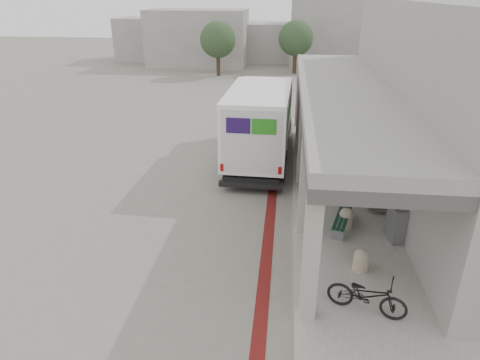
# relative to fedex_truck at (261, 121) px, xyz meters

# --- Properties ---
(ground) EXTENTS (120.00, 120.00, 0.00)m
(ground) POSITION_rel_fedex_truck_xyz_m (-0.25, -7.15, -1.85)
(ground) COLOR slate
(ground) RESTS_ON ground
(bike_lane_stripe) EXTENTS (0.35, 40.00, 0.01)m
(bike_lane_stripe) POSITION_rel_fedex_truck_xyz_m (0.75, -5.15, -1.85)
(bike_lane_stripe) COLOR maroon
(bike_lane_stripe) RESTS_ON ground
(sidewalk) EXTENTS (4.40, 28.00, 0.12)m
(sidewalk) POSITION_rel_fedex_truck_xyz_m (3.75, -7.15, -1.79)
(sidewalk) COLOR gray
(sidewalk) RESTS_ON ground
(transit_building) EXTENTS (7.60, 17.00, 7.00)m
(transit_building) POSITION_rel_fedex_truck_xyz_m (6.58, -2.65, 1.55)
(transit_building) COLOR gray
(transit_building) RESTS_ON ground
(distant_backdrop) EXTENTS (28.00, 10.00, 6.50)m
(distant_backdrop) POSITION_rel_fedex_truck_xyz_m (-3.10, 28.73, 0.85)
(distant_backdrop) COLOR gray
(distant_backdrop) RESTS_ON ground
(tree_left) EXTENTS (3.20, 3.20, 4.80)m
(tree_left) POSITION_rel_fedex_truck_xyz_m (-5.25, 20.85, 1.33)
(tree_left) COLOR #38281C
(tree_left) RESTS_ON ground
(tree_mid) EXTENTS (3.20, 3.20, 4.80)m
(tree_mid) POSITION_rel_fedex_truck_xyz_m (1.75, 22.85, 1.33)
(tree_mid) COLOR #38281C
(tree_mid) RESTS_ON ground
(tree_right) EXTENTS (3.20, 3.20, 4.80)m
(tree_right) POSITION_rel_fedex_truck_xyz_m (9.75, 21.85, 1.33)
(tree_right) COLOR #38281C
(tree_right) RESTS_ON ground
(fedex_truck) EXTENTS (2.81, 8.22, 3.47)m
(fedex_truck) POSITION_rel_fedex_truck_xyz_m (0.00, 0.00, 0.00)
(fedex_truck) COLOR black
(fedex_truck) RESTS_ON ground
(bench) EXTENTS (0.84, 1.83, 0.42)m
(bench) POSITION_rel_fedex_truck_xyz_m (3.12, -6.41, -1.43)
(bench) COLOR slate
(bench) RESTS_ON sidewalk
(bollard_near) EXTENTS (0.43, 0.43, 0.65)m
(bollard_near) POSITION_rel_fedex_truck_xyz_m (3.40, -8.66, -1.41)
(bollard_near) COLOR tan
(bollard_near) RESTS_ON sidewalk
(bollard_far) EXTENTS (0.45, 0.45, 0.68)m
(bollard_far) POSITION_rel_fedex_truck_xyz_m (3.26, -6.26, -1.39)
(bollard_far) COLOR tan
(bollard_far) RESTS_ON sidewalk
(utility_cabinet) EXTENTS (0.64, 0.77, 1.14)m
(utility_cabinet) POSITION_rel_fedex_truck_xyz_m (4.75, -6.94, -1.16)
(utility_cabinet) COLOR gray
(utility_cabinet) RESTS_ON sidewalk
(bicycle_black) EXTENTS (2.02, 1.22, 1.00)m
(bicycle_black) POSITION_rel_fedex_truck_xyz_m (3.27, -10.41, -1.23)
(bicycle_black) COLOR black
(bicycle_black) RESTS_ON sidewalk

